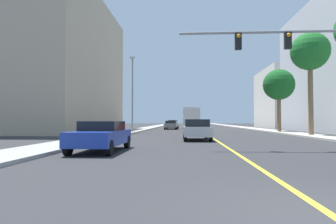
# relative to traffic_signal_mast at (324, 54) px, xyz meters

# --- Properties ---
(ground) EXTENTS (192.00, 192.00, 0.00)m
(ground) POSITION_rel_traffic_signal_mast_xyz_m (-4.69, 31.60, -4.69)
(ground) COLOR #2D2D30
(sidewalk_left) EXTENTS (2.54, 168.00, 0.15)m
(sidewalk_left) POSITION_rel_traffic_signal_mast_xyz_m (-13.59, 31.60, -4.62)
(sidewalk_left) COLOR #9E9B93
(sidewalk_left) RESTS_ON ground
(sidewalk_right) EXTENTS (2.54, 168.00, 0.15)m
(sidewalk_right) POSITION_rel_traffic_signal_mast_xyz_m (4.21, 31.60, -4.62)
(sidewalk_right) COLOR #B2ADA3
(sidewalk_right) RESTS_ON ground
(lane_marking_center) EXTENTS (0.16, 144.00, 0.01)m
(lane_marking_center) POSITION_rel_traffic_signal_mast_xyz_m (-4.69, 31.60, -4.69)
(lane_marking_center) COLOR yellow
(lane_marking_center) RESTS_ON ground
(building_left_near) EXTENTS (16.88, 23.64, 17.01)m
(building_left_near) POSITION_rel_traffic_signal_mast_xyz_m (-26.04, 22.26, 3.81)
(building_left_near) COLOR tan
(building_left_near) RESTS_ON ground
(building_right_far) EXTENTS (11.18, 15.12, 11.32)m
(building_right_far) POSITION_rel_traffic_signal_mast_xyz_m (13.81, 42.71, 0.97)
(building_right_far) COLOR silver
(building_right_far) RESTS_ON ground
(traffic_signal_mast) EXTENTS (10.61, 0.36, 6.10)m
(traffic_signal_mast) POSITION_rel_traffic_signal_mast_xyz_m (0.00, 0.00, 0.00)
(traffic_signal_mast) COLOR gray
(traffic_signal_mast) RESTS_ON sidewalk_right
(street_lamp) EXTENTS (0.56, 0.28, 8.43)m
(street_lamp) POSITION_rel_traffic_signal_mast_xyz_m (-12.82, 17.36, 0.10)
(street_lamp) COLOR gray
(street_lamp) RESTS_ON sidewalk_left
(palm_mid) EXTENTS (3.39, 3.39, 9.20)m
(palm_mid) POSITION_rel_traffic_signal_mast_xyz_m (4.33, 11.91, 2.83)
(palm_mid) COLOR brown
(palm_mid) RESTS_ON sidewalk_right
(palm_far) EXTENTS (3.64, 3.64, 7.33)m
(palm_far) POSITION_rel_traffic_signal_mast_xyz_m (4.15, 20.17, 0.90)
(palm_far) COLOR brown
(palm_far) RESTS_ON sidewalk_right
(car_gray) EXTENTS (2.01, 4.44, 1.37)m
(car_gray) POSITION_rel_traffic_signal_mast_xyz_m (-9.17, 31.10, -3.97)
(car_gray) COLOR slate
(car_gray) RESTS_ON ground
(car_red) EXTENTS (1.91, 4.36, 1.47)m
(car_red) POSITION_rel_traffic_signal_mast_xyz_m (-6.00, 18.36, -3.93)
(car_red) COLOR red
(car_red) RESTS_ON ground
(car_blue) EXTENTS (1.94, 4.48, 1.37)m
(car_blue) POSITION_rel_traffic_signal_mast_xyz_m (-10.72, -1.61, -3.96)
(car_blue) COLOR #1E389E
(car_blue) RESTS_ON ground
(car_yellow) EXTENTS (1.98, 4.59, 1.47)m
(car_yellow) POSITION_rel_traffic_signal_mast_xyz_m (-9.17, 38.05, -3.93)
(car_yellow) COLOR gold
(car_yellow) RESTS_ON ground
(car_silver) EXTENTS (1.98, 4.47, 1.49)m
(car_silver) POSITION_rel_traffic_signal_mast_xyz_m (-6.08, 6.22, -3.91)
(car_silver) COLOR #BCBCC1
(car_silver) RESTS_ON ground
(delivery_truck) EXTENTS (2.52, 8.51, 3.27)m
(delivery_truck) POSITION_rel_traffic_signal_mast_xyz_m (-6.07, 29.61, -2.97)
(delivery_truck) COLOR #194799
(delivery_truck) RESTS_ON ground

